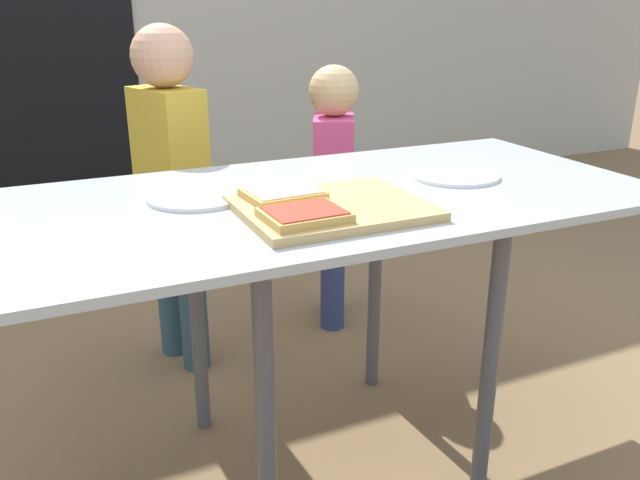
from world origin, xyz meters
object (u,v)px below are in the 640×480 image
object	(u,v)px
dining_table	(332,223)
plate_white_left	(197,196)
plate_white_right	(454,175)
cutting_board	(332,208)
pizza_slice_far_left	(283,194)
child_left	(172,176)
pizza_slice_near_left	(304,215)
child_right	(333,180)

from	to	relation	value
dining_table	plate_white_left	xyz separation A→B (m)	(-0.30, 0.09, 0.08)
plate_white_right	cutting_board	bearing A→B (deg)	-161.37
pizza_slice_far_left	plate_white_right	bearing A→B (deg)	7.08
child_left	cutting_board	bearing A→B (deg)	-78.15
pizza_slice_near_left	child_left	bearing A→B (deg)	94.87
child_left	pizza_slice_near_left	bearing A→B (deg)	-85.13
pizza_slice_near_left	plate_white_right	size ratio (longest dim) A/B	0.72
pizza_slice_near_left	plate_white_left	world-z (taller)	pizza_slice_near_left
plate_white_left	child_right	xyz separation A→B (m)	(0.66, 0.66, -0.19)
cutting_board	child_left	world-z (taller)	child_left
child_right	plate_white_left	bearing A→B (deg)	-134.97
pizza_slice_far_left	child_left	world-z (taller)	child_left
dining_table	plate_white_right	distance (m)	0.36
plate_white_left	child_right	distance (m)	0.96
dining_table	plate_white_left	distance (m)	0.32
plate_white_left	plate_white_right	size ratio (longest dim) A/B	1.00
pizza_slice_far_left	child_right	xyz separation A→B (m)	(0.51, 0.80, -0.22)
plate_white_left	child_right	size ratio (longest dim) A/B	0.24
plate_white_right	child_right	distance (m)	0.77
pizza_slice_near_left	child_right	bearing A→B (deg)	61.47
pizza_slice_far_left	child_right	size ratio (longest dim) A/B	0.17
child_left	child_right	xyz separation A→B (m)	(0.60, 0.07, -0.09)
cutting_board	child_left	size ratio (longest dim) A/B	0.35
plate_white_right	child_left	bearing A→B (deg)	130.87
dining_table	pizza_slice_far_left	size ratio (longest dim) A/B	9.04
pizza_slice_far_left	child_left	size ratio (longest dim) A/B	0.15
pizza_slice_far_left	pizza_slice_near_left	xyz separation A→B (m)	(-0.01, -0.15, 0.00)
cutting_board	pizza_slice_near_left	world-z (taller)	pizza_slice_near_left
cutting_board	plate_white_left	size ratio (longest dim) A/B	1.69
child_left	pizza_slice_far_left	bearing A→B (deg)	-83.00
cutting_board	child_right	size ratio (longest dim) A/B	0.40
child_left	plate_white_right	bearing A→B (deg)	-49.13
child_left	child_right	distance (m)	0.61
pizza_slice_far_left	plate_white_left	xyz separation A→B (m)	(-0.16, 0.14, -0.02)
pizza_slice_near_left	plate_white_right	xyz separation A→B (m)	(0.51, 0.22, -0.02)
plate_white_left	pizza_slice_near_left	bearing A→B (deg)	-64.58
plate_white_right	pizza_slice_near_left	bearing A→B (deg)	-157.05
cutting_board	plate_white_right	bearing A→B (deg)	18.63
plate_white_right	child_right	world-z (taller)	child_right
dining_table	pizza_slice_near_left	size ratio (longest dim) A/B	9.29
child_right	dining_table	bearing A→B (deg)	-115.67
cutting_board	child_right	bearing A→B (deg)	64.23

